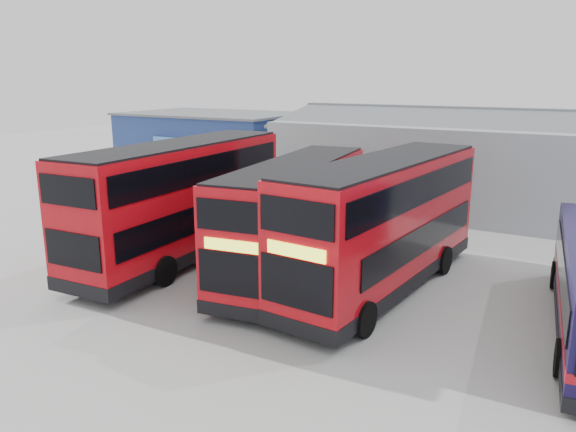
{
  "coord_description": "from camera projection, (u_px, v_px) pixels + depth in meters",
  "views": [
    {
      "loc": [
        10.75,
        -14.82,
        7.65
      ],
      "look_at": [
        -0.21,
        4.53,
        2.1
      ],
      "focal_mm": 35.0,
      "sensor_mm": 36.0,
      "label": 1
    }
  ],
  "objects": [
    {
      "name": "ground_plane",
      "position": [
        229.0,
        303.0,
        19.5
      ],
      "size": [
        120.0,
        120.0,
        0.0
      ],
      "primitive_type": "plane",
      "color": "#9D9D98",
      "rests_on": "ground"
    },
    {
      "name": "office_block",
      "position": [
        214.0,
        148.0,
        40.76
      ],
      "size": [
        12.3,
        8.32,
        5.12
      ],
      "color": "navy",
      "rests_on": "ground"
    },
    {
      "name": "maintenance_shed",
      "position": [
        547.0,
        167.0,
        31.93
      ],
      "size": [
        30.5,
        12.0,
        5.89
      ],
      "color": "#969BA3",
      "rests_on": "ground"
    },
    {
      "name": "double_decker_left",
      "position": [
        182.0,
        202.0,
        23.66
      ],
      "size": [
        3.42,
        11.94,
        5.0
      ],
      "rotation": [
        0.0,
        0.0,
        3.19
      ],
      "color": "red",
      "rests_on": "ground"
    },
    {
      "name": "double_decker_centre",
      "position": [
        295.0,
        220.0,
        21.69
      ],
      "size": [
        3.96,
        10.88,
        4.51
      ],
      "rotation": [
        0.0,
        0.0,
        0.13
      ],
      "color": "red",
      "rests_on": "ground"
    },
    {
      "name": "double_decker_right",
      "position": [
        384.0,
        226.0,
        20.26
      ],
      "size": [
        3.79,
        11.62,
        4.83
      ],
      "rotation": [
        0.0,
        0.0,
        -0.09
      ],
      "color": "red",
      "rests_on": "ground"
    },
    {
      "name": "panel_van",
      "position": [
        137.0,
        169.0,
        39.38
      ],
      "size": [
        3.45,
        5.74,
        2.35
      ],
      "rotation": [
        0.0,
        0.0,
        -0.26
      ],
      "color": "silver",
      "rests_on": "ground"
    }
  ]
}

